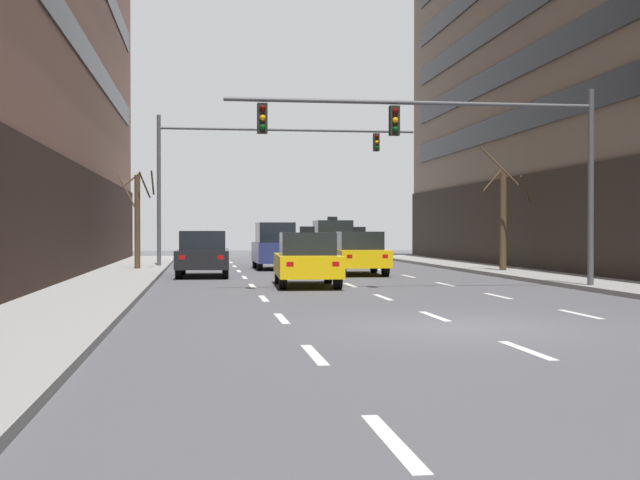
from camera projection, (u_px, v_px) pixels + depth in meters
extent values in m
plane|color=#515156|center=(464.00, 327.00, 15.45)|extent=(120.00, 120.00, 0.00)
cube|color=gray|center=(22.00, 330.00, 14.40)|extent=(2.87, 80.00, 0.14)
cube|color=silver|center=(392.00, 441.00, 7.10)|extent=(0.16, 2.00, 0.01)
cube|color=silver|center=(314.00, 354.00, 12.05)|extent=(0.16, 2.00, 0.01)
cube|color=silver|center=(282.00, 318.00, 17.00)|extent=(0.16, 2.00, 0.01)
cube|color=silver|center=(264.00, 298.00, 21.96)|extent=(0.16, 2.00, 0.01)
cube|color=silver|center=(252.00, 286.00, 26.91)|extent=(0.16, 2.00, 0.01)
cube|color=silver|center=(244.00, 277.00, 31.86)|extent=(0.16, 2.00, 0.01)
cube|color=silver|center=(239.00, 271.00, 36.81)|extent=(0.16, 2.00, 0.01)
cube|color=silver|center=(234.00, 266.00, 41.77)|extent=(0.16, 2.00, 0.01)
cube|color=silver|center=(231.00, 262.00, 46.72)|extent=(0.16, 2.00, 0.01)
cube|color=silver|center=(526.00, 350.00, 12.47)|extent=(0.16, 2.00, 0.01)
cube|color=silver|center=(434.00, 316.00, 17.43)|extent=(0.16, 2.00, 0.01)
cube|color=silver|center=(383.00, 297.00, 22.38)|extent=(0.16, 2.00, 0.01)
cube|color=silver|center=(350.00, 285.00, 27.33)|extent=(0.16, 2.00, 0.01)
cube|color=silver|center=(327.00, 277.00, 32.29)|extent=(0.16, 2.00, 0.01)
cube|color=silver|center=(311.00, 271.00, 37.24)|extent=(0.16, 2.00, 0.01)
cube|color=silver|center=(298.00, 266.00, 42.19)|extent=(0.16, 2.00, 0.01)
cube|color=silver|center=(288.00, 262.00, 47.15)|extent=(0.16, 2.00, 0.01)
cube|color=silver|center=(580.00, 314.00, 17.85)|extent=(0.16, 2.00, 0.01)
cube|color=silver|center=(498.00, 296.00, 22.81)|extent=(0.16, 2.00, 0.01)
cube|color=silver|center=(445.00, 284.00, 27.76)|extent=(0.16, 2.00, 0.01)
cube|color=silver|center=(408.00, 276.00, 32.71)|extent=(0.16, 2.00, 0.01)
cube|color=silver|center=(381.00, 270.00, 37.66)|extent=(0.16, 2.00, 0.01)
cube|color=silver|center=(360.00, 265.00, 42.62)|extent=(0.16, 2.00, 0.01)
cube|color=silver|center=(344.00, 262.00, 47.57)|extent=(0.16, 2.00, 0.01)
cylinder|color=black|center=(183.00, 266.00, 33.77)|extent=(0.25, 0.70, 0.69)
cylinder|color=black|center=(225.00, 266.00, 33.95)|extent=(0.25, 0.70, 0.69)
cylinder|color=black|center=(179.00, 269.00, 30.96)|extent=(0.25, 0.70, 0.69)
cylinder|color=black|center=(225.00, 269.00, 31.14)|extent=(0.25, 0.70, 0.69)
cube|color=black|center=(203.00, 259.00, 32.45)|extent=(2.05, 4.66, 0.67)
cube|color=black|center=(203.00, 240.00, 32.23)|extent=(1.73, 2.04, 0.71)
cube|color=white|center=(188.00, 254.00, 34.63)|extent=(0.21, 0.09, 0.15)
cube|color=red|center=(182.00, 257.00, 30.12)|extent=(0.21, 0.09, 0.15)
cube|color=white|center=(221.00, 254.00, 34.78)|extent=(0.21, 0.09, 0.15)
cube|color=red|center=(221.00, 257.00, 30.27)|extent=(0.21, 0.09, 0.15)
cylinder|color=black|center=(278.00, 273.00, 28.08)|extent=(0.25, 0.68, 0.67)
cylinder|color=black|center=(328.00, 273.00, 28.24)|extent=(0.25, 0.68, 0.67)
cylinder|color=black|center=(283.00, 278.00, 25.34)|extent=(0.25, 0.68, 0.67)
cylinder|color=black|center=(338.00, 278.00, 25.49)|extent=(0.25, 0.68, 0.67)
cube|color=yellow|center=(307.00, 265.00, 26.78)|extent=(2.07, 4.57, 0.65)
cube|color=black|center=(307.00, 244.00, 26.57)|extent=(1.71, 2.01, 0.70)
cube|color=white|center=(282.00, 259.00, 28.92)|extent=(0.21, 0.09, 0.14)
cube|color=red|center=(290.00, 264.00, 24.52)|extent=(0.21, 0.09, 0.14)
cube|color=white|center=(321.00, 259.00, 29.04)|extent=(0.21, 0.09, 0.14)
cube|color=red|center=(336.00, 264.00, 24.65)|extent=(0.21, 0.09, 0.14)
cube|color=black|center=(307.00, 229.00, 26.57)|extent=(0.46, 0.22, 0.18)
cylinder|color=black|center=(255.00, 261.00, 39.76)|extent=(0.22, 0.65, 0.65)
cylinder|color=black|center=(289.00, 261.00, 40.00)|extent=(0.22, 0.65, 0.65)
cylinder|color=black|center=(260.00, 263.00, 37.13)|extent=(0.22, 0.65, 0.65)
cylinder|color=black|center=(296.00, 263.00, 37.37)|extent=(0.22, 0.65, 0.65)
cube|color=navy|center=(275.00, 252.00, 38.56)|extent=(1.87, 4.36, 0.89)
cube|color=black|center=(275.00, 232.00, 38.55)|extent=(1.61, 2.58, 0.89)
cube|color=white|center=(257.00, 248.00, 40.57)|extent=(0.20, 0.08, 0.14)
cube|color=red|center=(265.00, 250.00, 36.36)|extent=(0.20, 0.08, 0.14)
cube|color=white|center=(284.00, 248.00, 40.75)|extent=(0.20, 0.08, 0.14)
cube|color=red|center=(295.00, 250.00, 36.55)|extent=(0.20, 0.08, 0.14)
cylinder|color=black|center=(334.00, 265.00, 35.19)|extent=(0.25, 0.69, 0.68)
cylinder|color=black|center=(374.00, 264.00, 35.35)|extent=(0.25, 0.69, 0.68)
cylinder|color=black|center=(342.00, 268.00, 32.42)|extent=(0.25, 0.69, 0.68)
cylinder|color=black|center=(385.00, 267.00, 32.58)|extent=(0.25, 0.69, 0.68)
cube|color=yellow|center=(359.00, 258.00, 33.88)|extent=(2.08, 4.61, 0.66)
cube|color=black|center=(360.00, 240.00, 33.67)|extent=(1.73, 2.03, 0.70)
cube|color=white|center=(336.00, 253.00, 36.03)|extent=(0.21, 0.09, 0.14)
cube|color=red|center=(349.00, 256.00, 31.59)|extent=(0.21, 0.09, 0.14)
cube|color=white|center=(367.00, 253.00, 36.16)|extent=(0.21, 0.09, 0.14)
cube|color=red|center=(385.00, 256.00, 31.72)|extent=(0.21, 0.09, 0.14)
cube|color=black|center=(360.00, 229.00, 33.66)|extent=(0.46, 0.22, 0.19)
cylinder|color=black|center=(312.00, 258.00, 42.89)|extent=(0.25, 0.70, 0.69)
cylinder|color=black|center=(346.00, 258.00, 43.06)|extent=(0.25, 0.70, 0.69)
cylinder|color=black|center=(318.00, 260.00, 40.08)|extent=(0.25, 0.70, 0.69)
cylinder|color=black|center=(354.00, 260.00, 40.26)|extent=(0.25, 0.70, 0.69)
cube|color=yellow|center=(332.00, 250.00, 41.57)|extent=(2.07, 4.66, 0.94)
cube|color=black|center=(332.00, 230.00, 41.56)|extent=(1.76, 2.77, 0.94)
cube|color=white|center=(314.00, 245.00, 43.74)|extent=(0.21, 0.09, 0.15)
cube|color=red|center=(324.00, 247.00, 39.25)|extent=(0.21, 0.09, 0.15)
cube|color=white|center=(340.00, 245.00, 43.88)|extent=(0.21, 0.09, 0.15)
cube|color=red|center=(353.00, 247.00, 39.39)|extent=(0.21, 0.09, 0.15)
cube|color=black|center=(332.00, 219.00, 41.55)|extent=(0.47, 0.22, 0.19)
cylinder|color=#4C4C51|center=(591.00, 187.00, 25.16)|extent=(0.18, 0.18, 5.75)
cylinder|color=#4C4C51|center=(413.00, 103.00, 24.41)|extent=(10.73, 0.12, 0.12)
cube|color=black|center=(394.00, 121.00, 24.34)|extent=(0.28, 0.24, 0.84)
sphere|color=#4B0704|center=(395.00, 111.00, 24.20)|extent=(0.17, 0.17, 0.17)
sphere|color=orange|center=(395.00, 120.00, 24.20)|extent=(0.17, 0.17, 0.17)
sphere|color=#073E10|center=(395.00, 129.00, 24.20)|extent=(0.17, 0.17, 0.17)
cube|color=black|center=(262.00, 118.00, 23.83)|extent=(0.28, 0.24, 0.84)
sphere|color=#4B0704|center=(263.00, 108.00, 23.69)|extent=(0.17, 0.17, 0.17)
sphere|color=orange|center=(263.00, 118.00, 23.69)|extent=(0.17, 0.17, 0.17)
sphere|color=#073E10|center=(263.00, 127.00, 23.69)|extent=(0.17, 0.17, 0.17)
cylinder|color=#4C4C51|center=(159.00, 190.00, 39.27)|extent=(0.18, 0.18, 6.90)
cylinder|color=#4C4C51|center=(289.00, 130.00, 40.05)|extent=(11.95, 0.12, 0.12)
cube|color=black|center=(376.00, 142.00, 40.63)|extent=(0.28, 0.24, 0.84)
sphere|color=#4B0704|center=(377.00, 137.00, 40.49)|extent=(0.17, 0.17, 0.17)
sphere|color=orange|center=(377.00, 142.00, 40.49)|extent=(0.17, 0.17, 0.17)
sphere|color=#073E10|center=(377.00, 148.00, 40.50)|extent=(0.17, 0.17, 0.17)
cylinder|color=#4C3823|center=(137.00, 222.00, 36.17)|extent=(0.24, 0.24, 3.95)
cylinder|color=#42301E|center=(130.00, 181.00, 36.49)|extent=(0.87, 0.72, 0.78)
cylinder|color=#42301E|center=(153.00, 183.00, 36.22)|extent=(0.09, 1.31, 0.97)
cylinder|color=#42301E|center=(145.00, 185.00, 35.99)|extent=(0.49, 0.72, 1.08)
cylinder|color=#42301E|center=(126.00, 191.00, 35.72)|extent=(0.84, 0.93, 1.40)
cylinder|color=#4C3823|center=(503.00, 222.00, 34.66)|extent=(0.27, 0.27, 3.92)
cylinder|color=#42301E|center=(525.00, 189.00, 34.27)|extent=(1.03, 1.59, 1.02)
cylinder|color=#42301E|center=(491.00, 181.00, 35.09)|extent=(1.07, 0.71, 1.00)
cylinder|color=#42301E|center=(499.00, 166.00, 33.94)|extent=(1.36, 0.88, 1.60)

